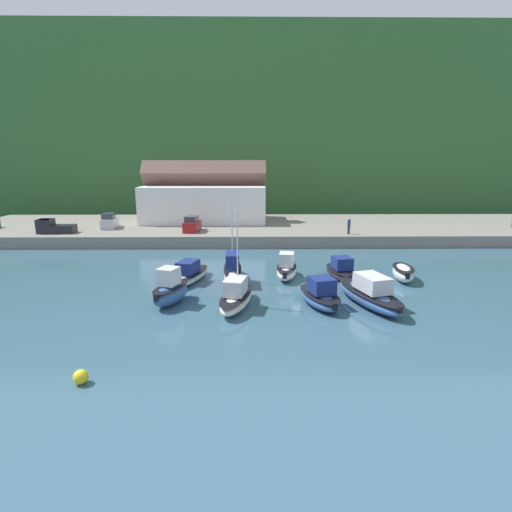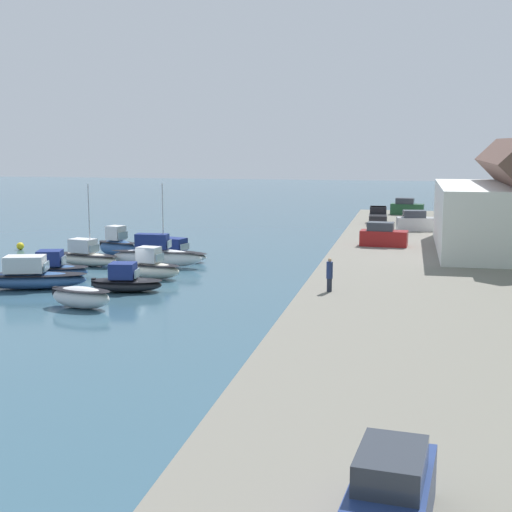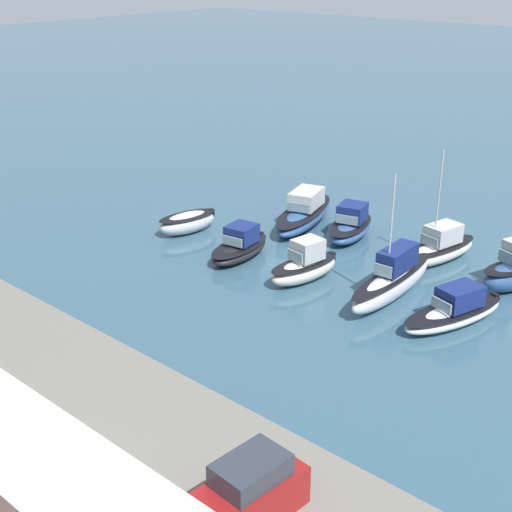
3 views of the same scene
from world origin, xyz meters
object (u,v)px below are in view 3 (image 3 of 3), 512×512
moored_boat_1 (393,280)px  moored_boat_4 (187,222)px  moored_boat_2 (305,266)px  moored_boat_7 (351,226)px  parked_car_1 (245,496)px  moored_boat_3 (240,246)px  moored_boat_0 (455,311)px  moored_boat_6 (439,248)px  moored_boat_8 (304,213)px

moored_boat_1 → moored_boat_4: bearing=-0.5°
moored_boat_1 → moored_boat_2: moored_boat_1 is taller
moored_boat_2 → moored_boat_7: moored_boat_2 is taller
moored_boat_4 → parked_car_1: size_ratio=1.08×
moored_boat_1 → moored_boat_2: 5.29m
moored_boat_1 → moored_boat_3: 10.42m
moored_boat_3 → parked_car_1: parked_car_1 is taller
moored_boat_2 → moored_boat_7: bearing=-66.9°
moored_boat_0 → moored_boat_2: moored_boat_2 is taller
moored_boat_4 → moored_boat_6: size_ratio=0.64×
moored_boat_0 → moored_boat_8: moored_boat_8 is taller
moored_boat_8 → parked_car_1: size_ratio=2.00×
moored_boat_3 → moored_boat_0: bearing=175.3°
moored_boat_1 → parked_car_1: size_ratio=1.93×
parked_car_1 → moored_boat_0: bearing=-78.8°
moored_boat_2 → moored_boat_6: (-4.54, -7.84, -0.06)m
moored_boat_3 → moored_boat_2: bearing=171.2°
moored_boat_0 → moored_boat_2: size_ratio=1.35×
moored_boat_0 → moored_boat_3: (14.36, 0.97, 0.03)m
moored_boat_0 → moored_boat_7: (11.07, -6.57, 0.12)m
moored_boat_4 → moored_boat_8: size_ratio=0.54×
moored_boat_0 → moored_boat_6: bearing=-39.3°
moored_boat_2 → parked_car_1: bearing=131.5°
moored_boat_0 → moored_boat_3: bearing=20.6°
moored_boat_2 → moored_boat_6: size_ratio=0.72×
moored_boat_3 → moored_boat_4: moored_boat_3 is taller
moored_boat_4 → moored_boat_7: 11.22m
moored_boat_4 → moored_boat_0: bearing=-169.2°
moored_boat_6 → moored_boat_2: bearing=72.1°
moored_boat_6 → moored_boat_8: bearing=14.6°
moored_boat_0 → moored_boat_4: bearing=17.2°
moored_boat_0 → moored_boat_2: 9.19m
moored_boat_0 → moored_boat_6: (4.60, -6.85, 0.15)m
moored_boat_2 → moored_boat_3: size_ratio=0.93×
moored_boat_7 → moored_boat_3: bearing=51.1°
moored_boat_0 → parked_car_1: size_ratio=1.62×
moored_boat_6 → parked_car_1: bearing=117.3°
moored_boat_2 → moored_boat_8: bearing=-43.2°
moored_boat_4 → parked_car_1: parked_car_1 is taller
moored_boat_4 → moored_boat_6: moored_boat_6 is taller
moored_boat_1 → moored_boat_2: bearing=13.0°
moored_boat_3 → parked_car_1: bearing=124.5°
moored_boat_8 → moored_boat_2: bearing=111.8°
moored_boat_0 → moored_boat_3: moored_boat_3 is taller
moored_boat_6 → moored_boat_1: bearing=107.1°
moored_boat_8 → moored_boat_3: bearing=78.1°
moored_boat_0 → moored_boat_7: moored_boat_7 is taller
moored_boat_3 → parked_car_1: (-16.75, 17.95, 1.73)m
moored_boat_3 → moored_boat_6: moored_boat_6 is taller
moored_boat_1 → parked_car_1: 20.45m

